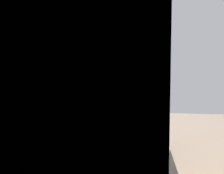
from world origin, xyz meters
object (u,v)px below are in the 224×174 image
at_px(oven_range, 128,119).
at_px(kettle, 132,98).
at_px(microwave, 124,105).
at_px(bowl, 135,167).

distance_m(oven_range, kettle, 0.82).
distance_m(microwave, bowl, 0.75).
distance_m(oven_range, bowl, 1.91).
xyz_separation_m(oven_range, bowl, (-1.84, -0.03, 0.48)).
bearing_deg(oven_range, bowl, -179.06).
bearing_deg(oven_range, kettle, -177.30).
bearing_deg(bowl, kettle, 0.00).
bearing_deg(kettle, bowl, -180.00).
bearing_deg(microwave, kettle, -9.31).
height_order(microwave, bowl, microwave).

